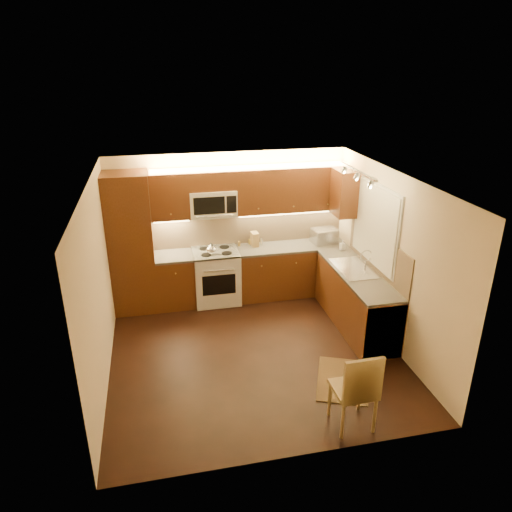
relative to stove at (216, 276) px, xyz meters
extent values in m
cube|color=black|center=(0.30, -1.68, -0.46)|extent=(4.00, 4.00, 0.01)
cube|color=beige|center=(0.30, -1.68, 2.04)|extent=(4.00, 4.00, 0.01)
cube|color=beige|center=(0.30, 0.32, 0.79)|extent=(4.00, 0.01, 2.50)
cube|color=beige|center=(0.30, -3.67, 0.79)|extent=(4.00, 0.01, 2.50)
cube|color=beige|center=(-1.70, -1.68, 0.79)|extent=(0.01, 4.00, 2.50)
cube|color=beige|center=(2.30, -1.68, 0.79)|extent=(0.01, 4.00, 2.50)
cube|color=#3F200D|center=(-1.35, 0.02, 0.69)|extent=(0.70, 0.60, 2.30)
cube|color=#3F200D|center=(-0.69, 0.02, -0.03)|extent=(0.62, 0.60, 0.86)
cube|color=#33312E|center=(-0.69, 0.02, 0.42)|extent=(0.62, 0.60, 0.04)
cube|color=#3F200D|center=(1.34, 0.02, -0.03)|extent=(1.92, 0.60, 0.86)
cube|color=#33312E|center=(1.34, 0.02, 0.42)|extent=(1.92, 0.60, 0.04)
cube|color=#3F200D|center=(2.00, -1.28, -0.03)|extent=(0.60, 2.00, 0.86)
cube|color=#33312E|center=(2.00, -1.28, 0.42)|extent=(0.60, 2.00, 0.04)
cube|color=silver|center=(2.00, -1.98, -0.03)|extent=(0.58, 0.60, 0.84)
cube|color=tan|center=(0.65, 0.31, 0.74)|extent=(3.30, 0.02, 0.60)
cube|color=tan|center=(2.29, -1.28, 0.74)|extent=(0.02, 2.00, 0.60)
cube|color=#3F200D|center=(-0.69, 0.15, 1.42)|extent=(0.62, 0.35, 0.75)
cube|color=#3F200D|center=(1.34, 0.15, 1.42)|extent=(1.92, 0.35, 0.75)
cube|color=#3F200D|center=(0.00, 0.15, 1.63)|extent=(0.76, 0.35, 0.31)
cube|color=#3F200D|center=(2.12, -0.28, 1.42)|extent=(0.35, 0.50, 0.75)
cube|color=silver|center=(2.29, -1.12, 1.14)|extent=(0.03, 1.44, 1.24)
cube|color=silver|center=(2.27, -1.12, 1.14)|extent=(0.02, 1.36, 1.16)
cube|color=silver|center=(1.85, -1.27, 2.00)|extent=(0.04, 1.20, 0.03)
cube|color=silver|center=(1.93, 0.04, 0.57)|extent=(0.45, 0.36, 0.25)
cube|color=#9D7C47|center=(0.70, 0.15, 0.56)|extent=(0.12, 0.19, 0.24)
cylinder|color=silver|center=(0.85, 0.26, 0.48)|extent=(0.04, 0.04, 0.09)
cylinder|color=olive|center=(0.44, 0.20, 0.48)|extent=(0.05, 0.05, 0.08)
cylinder|color=silver|center=(0.83, 0.15, 0.49)|extent=(0.05, 0.05, 0.10)
cylinder|color=#A38531|center=(0.63, 0.24, 0.49)|extent=(0.06, 0.06, 0.10)
imported|color=#BBBABF|center=(2.12, -0.34, 0.52)|extent=(0.09, 0.09, 0.17)
cube|color=black|center=(1.29, -2.58, -0.45)|extent=(0.95, 1.12, 0.01)
camera|label=1|loc=(-0.90, -7.33, 3.44)|focal=33.33mm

